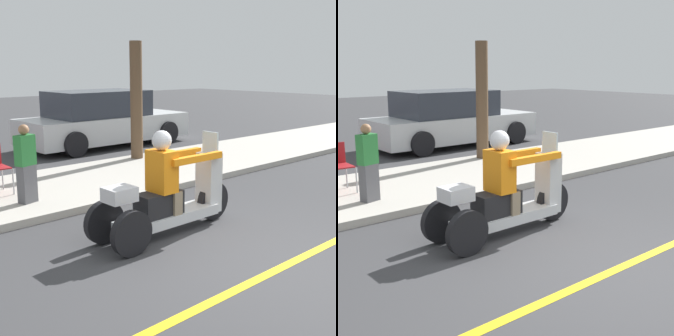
{
  "view_description": "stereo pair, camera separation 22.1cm",
  "coord_description": "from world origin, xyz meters",
  "views": [
    {
      "loc": [
        -4.2,
        -2.75,
        2.22
      ],
      "look_at": [
        -0.15,
        1.68,
        0.91
      ],
      "focal_mm": 50.0,
      "sensor_mm": 36.0,
      "label": 1
    },
    {
      "loc": [
        -4.04,
        -2.9,
        2.22
      ],
      "look_at": [
        -0.15,
        1.68,
        0.91
      ],
      "focal_mm": 50.0,
      "sensor_mm": 36.0,
      "label": 2
    }
  ],
  "objects": [
    {
      "name": "lane_stripe",
      "position": [
        -0.15,
        0.0,
        0.0
      ],
      "size": [
        24.0,
        0.12,
        0.01
      ],
      "color": "gold",
      "rests_on": "ground"
    },
    {
      "name": "parked_car_lot_far",
      "position": [
        3.29,
        8.15,
        0.73
      ],
      "size": [
        4.78,
        2.06,
        1.55
      ],
      "color": "silver",
      "rests_on": "ground"
    },
    {
      "name": "motorcycle_trike",
      "position": [
        -0.15,
        1.68,
        0.51
      ],
      "size": [
        2.3,
        0.66,
        1.42
      ],
      "color": "black",
      "rests_on": "ground"
    },
    {
      "name": "tree_trunk",
      "position": [
        2.49,
        5.63,
        1.44
      ],
      "size": [
        0.28,
        0.28,
        2.64
      ],
      "color": "brown",
      "rests_on": "sidewalk_strip"
    },
    {
      "name": "ground_plane",
      "position": [
        0.0,
        0.0,
        0.0
      ],
      "size": [
        60.0,
        60.0,
        0.0
      ],
      "primitive_type": "plane",
      "color": "#38383A"
    },
    {
      "name": "spectator_far_back",
      "position": [
        -1.05,
        3.96,
        0.71
      ],
      "size": [
        0.33,
        0.25,
        1.23
      ],
      "color": "#515156",
      "rests_on": "sidewalk_strip"
    },
    {
      "name": "sidewalk_strip",
      "position": [
        0.0,
        4.6,
        0.06
      ],
      "size": [
        28.0,
        2.8,
        0.12
      ],
      "color": "#B2ADA3",
      "rests_on": "ground"
    }
  ]
}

